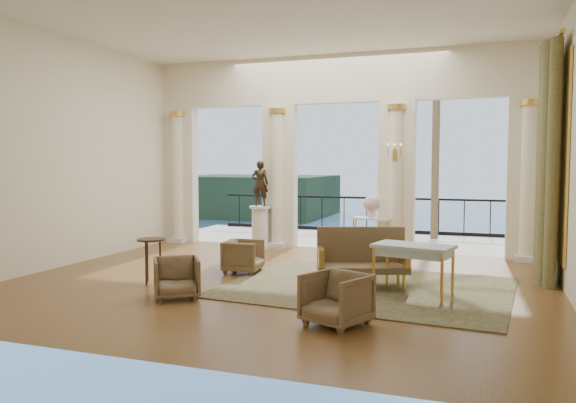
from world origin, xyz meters
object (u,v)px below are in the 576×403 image
at_px(settee, 362,258).
at_px(pedestal, 260,228).
at_px(game_table, 413,250).
at_px(armchair_b, 336,296).
at_px(statue, 260,183).
at_px(console_table, 371,224).
at_px(side_table, 151,245).
at_px(armchair_c, 353,248).
at_px(armchair_a, 177,276).
at_px(armchair_d, 243,255).

relative_size(settee, pedestal, 1.58).
relative_size(settee, game_table, 1.24).
xyz_separation_m(armchair_b, game_table, (0.71, 1.85, 0.35)).
xyz_separation_m(pedestal, statue, (0.00, 0.00, 1.06)).
xyz_separation_m(settee, console_table, (-0.51, 3.37, 0.19)).
distance_m(settee, side_table, 3.54).
bearing_deg(side_table, game_table, 6.90).
xyz_separation_m(settee, game_table, (0.88, -0.43, 0.24)).
distance_m(armchair_b, game_table, 2.02).
relative_size(armchair_c, settee, 0.49).
height_order(armchair_a, armchair_b, armchair_b).
bearing_deg(game_table, statue, 150.46).
distance_m(armchair_a, pedestal, 5.08).
xyz_separation_m(armchair_b, side_table, (-3.57, 1.33, 0.29)).
bearing_deg(armchair_c, armchair_b, 24.70).
height_order(game_table, console_table, console_table).
bearing_deg(armchair_b, pedestal, 144.15).
distance_m(armchair_a, settee, 3.00).
relative_size(statue, side_table, 1.42).
height_order(armchair_b, statue, statue).
bearing_deg(armchair_c, console_table, -165.42).
xyz_separation_m(armchair_c, console_table, (0.00, 1.80, 0.28)).
bearing_deg(armchair_a, side_table, 106.73).
bearing_deg(statue, side_table, 71.36).
xyz_separation_m(settee, side_table, (-3.40, -0.94, 0.17)).
height_order(armchair_c, settee, settee).
bearing_deg(armchair_b, armchair_c, 123.35).
height_order(armchair_b, console_table, console_table).
bearing_deg(console_table, pedestal, -168.36).
relative_size(armchair_a, pedestal, 0.67).
bearing_deg(settee, armchair_d, 150.72).
xyz_separation_m(armchair_d, statue, (-0.86, 2.91, 1.20)).
bearing_deg(settee, armchair_c, 88.98).
relative_size(armchair_b, statue, 0.68).
bearing_deg(game_table, armchair_d, 178.48).
distance_m(pedestal, statue, 1.06).
relative_size(armchair_a, settee, 0.43).
bearing_deg(armchair_c, statue, -108.66).
bearing_deg(armchair_a, armchair_b, -46.62).
distance_m(armchair_d, settee, 2.35).
height_order(armchair_d, settee, settee).
bearing_deg(settee, console_table, 79.46).
relative_size(armchair_a, armchair_c, 0.87).
bearing_deg(armchair_b, armchair_a, -168.96).
bearing_deg(console_table, side_table, -113.26).
distance_m(armchair_c, statue, 3.39).
height_order(armchair_a, armchair_c, armchair_c).
relative_size(armchair_a, side_table, 0.89).
bearing_deg(armchair_d, armchair_a, 170.15).
bearing_deg(console_table, armchair_b, -72.60).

